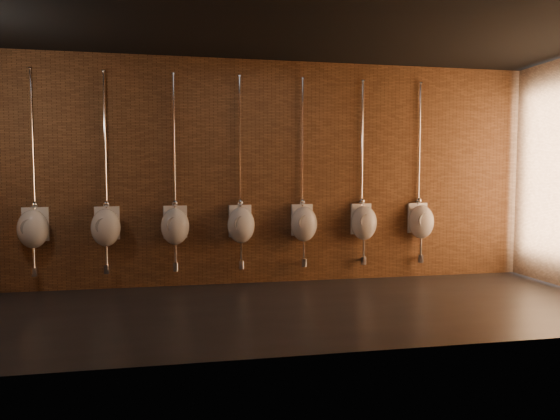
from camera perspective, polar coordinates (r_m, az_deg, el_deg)
The scene contains 9 objects.
ground at distance 5.90m, azimuth -1.30°, elevation -11.36°, with size 8.50×8.50×0.00m, color black.
room_shell at distance 5.71m, azimuth -1.33°, elevation 8.50°, with size 8.54×3.04×3.22m.
urinal_0 at distance 7.28m, azimuth -26.39°, elevation -1.82°, with size 0.44×0.40×2.72m.
urinal_1 at distance 7.09m, azimuth -19.28°, elevation -1.77°, with size 0.44×0.40×2.72m.
urinal_2 at distance 7.01m, azimuth -11.90°, elevation -1.69°, with size 0.44×0.40×2.72m.
urinal_3 at distance 7.05m, azimuth -4.48°, elevation -1.59°, with size 0.44×0.40×2.72m.
urinal_4 at distance 7.21m, azimuth 2.74°, elevation -1.46°, with size 0.44×0.40×2.72m.
urinal_5 at distance 7.48m, azimuth 9.54°, elevation -1.31°, with size 0.44×0.40×2.72m.
urinal_6 at distance 7.84m, azimuth 15.80°, elevation -1.17°, with size 0.44×0.40×2.72m.
Camera 1 is at (-0.93, -5.62, 1.56)m, focal length 32.00 mm.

